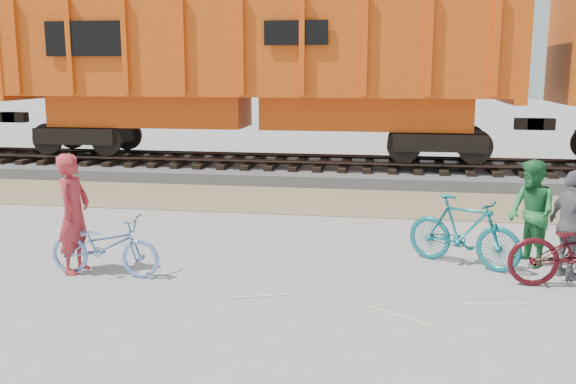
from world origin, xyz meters
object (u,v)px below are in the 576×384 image
object	(u,v)px
hopper_car_center	(254,67)
person_man	(531,213)
person_woman	(571,225)
bicycle_blue	(105,246)
bicycle_teal	(464,231)
person_solo	(74,213)

from	to	relation	value
hopper_car_center	person_man	distance (m)	10.03
person_woman	bicycle_blue	bearing A→B (deg)	77.10
bicycle_teal	person_man	bearing A→B (deg)	-50.47
bicycle_teal	person_woman	bearing A→B (deg)	-76.85
person_man	person_woman	xyz separation A→B (m)	(0.43, -0.58, -0.03)
bicycle_blue	bicycle_teal	world-z (taller)	bicycle_teal
hopper_car_center	person_solo	xyz separation A→B (m)	(-0.69, -9.20, -2.13)
person_solo	person_man	distance (m)	6.81
person_man	bicycle_blue	bearing A→B (deg)	-98.33
person_solo	person_man	xyz separation A→B (m)	(6.66, 1.44, -0.07)
bicycle_blue	person_woman	xyz separation A→B (m)	(6.59, 0.96, 0.34)
bicycle_blue	bicycle_teal	size ratio (longest dim) A/B	0.94
hopper_car_center	bicycle_teal	size ratio (longest dim) A/B	7.85
hopper_car_center	person_man	bearing A→B (deg)	-52.45
person_solo	person_woman	bearing A→B (deg)	-82.73
bicycle_teal	person_woman	world-z (taller)	person_woman
bicycle_teal	person_man	size ratio (longest dim) A/B	1.10
bicycle_blue	person_woman	distance (m)	6.66
person_solo	person_man	bearing A→B (deg)	-77.41
bicycle_teal	person_woman	xyz separation A→B (m)	(1.43, -0.38, 0.25)
hopper_car_center	person_woman	xyz separation A→B (m)	(6.39, -8.34, -2.22)
hopper_car_center	bicycle_teal	bearing A→B (deg)	-58.04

